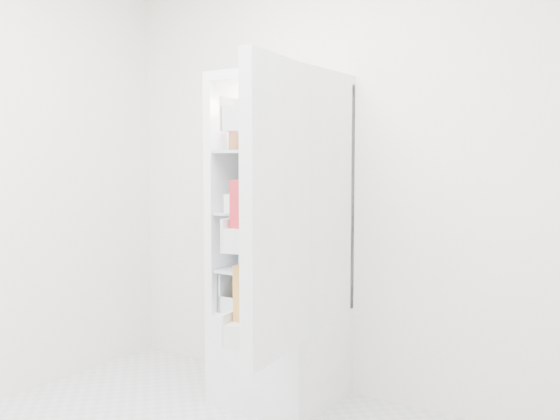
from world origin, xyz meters
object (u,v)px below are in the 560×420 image
Objects in this scene: red_cabbage at (290,254)px; fridge_door at (272,215)px; refrigerator at (285,280)px; mushroom_bowl at (252,261)px.

fridge_door is at bearing -64.65° from red_cabbage.
refrigerator reaches higher than red_cabbage.
refrigerator reaches higher than mushroom_bowl.
red_cabbage is at bearing -34.92° from refrigerator.
refrigerator is 0.18m from red_cabbage.
fridge_door is at bearing -61.48° from refrigerator.
refrigerator is 11.41× the size of red_cabbage.
red_cabbage reaches higher than mushroom_bowl.
refrigerator is 0.84m from fridge_door.
refrigerator is 11.80× the size of mushroom_bowl.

